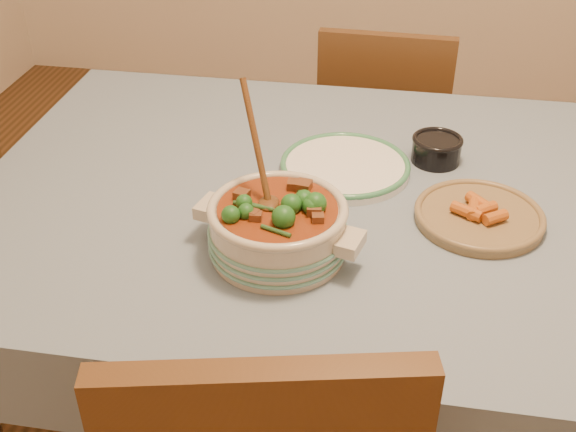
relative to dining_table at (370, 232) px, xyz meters
The scene contains 6 objects.
dining_table is the anchor object (origin of this frame).
stew_casserole 0.32m from the dining_table, 125.68° to the right, with size 0.32×0.30×0.30m.
white_plate 0.16m from the dining_table, 126.63° to the left, with size 0.36×0.36×0.02m.
condiment_bowl 0.25m from the dining_table, 53.49° to the left, with size 0.13×0.13×0.06m.
fried_plate 0.24m from the dining_table, 15.21° to the right, with size 0.28×0.28×0.04m.
chair_far 0.84m from the dining_table, 90.76° to the left, with size 0.41×0.41×0.85m.
Camera 1 is at (0.04, -1.27, 1.56)m, focal length 45.00 mm.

